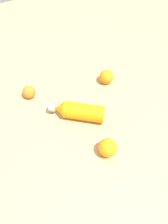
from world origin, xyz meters
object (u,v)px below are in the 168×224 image
orange_0 (108,148)px  orange_1 (107,77)px  orange_2 (29,92)px  water_bottle (79,111)px

orange_0 → orange_1: (0.36, -0.20, -0.00)m
orange_1 → orange_2: size_ratio=1.14×
orange_0 → orange_2: (0.44, 0.20, -0.01)m
water_bottle → orange_2: (0.22, 0.17, -0.01)m
orange_0 → orange_2: orange_0 is taller
water_bottle → orange_0: (-0.22, -0.03, 0.00)m
orange_1 → orange_2: 0.40m
orange_2 → water_bottle: bearing=-142.3°
orange_1 → orange_0: bearing=151.7°
orange_0 → orange_1: 0.41m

